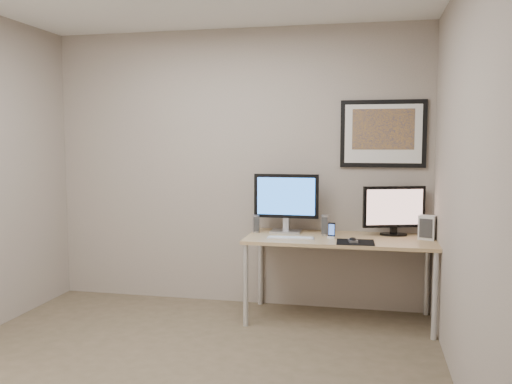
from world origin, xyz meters
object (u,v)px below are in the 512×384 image
at_px(speaker_left, 256,224).
at_px(fan_unit, 427,228).
at_px(desk, 340,245).
at_px(speaker_right, 326,225).
at_px(keyboard, 291,238).
at_px(monitor_tv, 394,209).
at_px(monitor_large, 286,200).
at_px(framed_art, 383,134).
at_px(phone_dock, 332,230).

height_order(speaker_left, fan_unit, fan_unit).
bearing_deg(desk, speaker_right, 146.81).
xyz_separation_m(speaker_left, keyboard, (0.35, -0.24, -0.07)).
relative_size(speaker_left, speaker_right, 0.89).
bearing_deg(fan_unit, desk, -158.07).
relative_size(monitor_tv, keyboard, 1.35).
distance_m(monitor_large, fan_unit, 1.23).
xyz_separation_m(framed_art, fan_unit, (0.37, -0.27, -0.79)).
relative_size(desk, speaker_left, 10.02).
bearing_deg(speaker_right, fan_unit, 6.65).
bearing_deg(speaker_left, monitor_tv, -14.51).
distance_m(phone_dock, keyboard, 0.36).
xyz_separation_m(framed_art, phone_dock, (-0.42, -0.38, -0.82)).
bearing_deg(keyboard, fan_unit, 6.51).
bearing_deg(speaker_left, keyboard, -53.26).
height_order(framed_art, fan_unit, framed_art).
distance_m(desk, speaker_left, 0.78).
bearing_deg(speaker_left, speaker_right, -20.18).
height_order(speaker_left, keyboard, speaker_left).
height_order(monitor_large, fan_unit, monitor_large).
relative_size(speaker_right, keyboard, 0.45).
bearing_deg(desk, keyboard, -160.66).
distance_m(monitor_large, phone_dock, 0.52).
bearing_deg(monitor_tv, fan_unit, -45.00).
bearing_deg(desk, monitor_large, 164.11).
xyz_separation_m(framed_art, monitor_tv, (0.11, -0.14, -0.66)).
bearing_deg(framed_art, keyboard, -147.90).
bearing_deg(speaker_left, monitor_large, -10.00).
xyz_separation_m(framed_art, keyboard, (-0.76, -0.47, -0.88)).
xyz_separation_m(monitor_tv, speaker_left, (-1.21, -0.10, -0.15)).
distance_m(speaker_left, keyboard, 0.43).
relative_size(desk, keyboard, 4.03).
relative_size(framed_art, speaker_left, 4.70).
bearing_deg(phone_dock, desk, 46.04).
distance_m(framed_art, monitor_tv, 0.68).
relative_size(framed_art, phone_dock, 5.56).
relative_size(framed_art, fan_unit, 3.69).
bearing_deg(speaker_right, monitor_tv, 19.01).
bearing_deg(monitor_tv, phone_dock, -173.32).
bearing_deg(framed_art, monitor_tv, -52.58).
distance_m(speaker_left, fan_unit, 1.48).
height_order(monitor_tv, phone_dock, monitor_tv).
bearing_deg(desk, fan_unit, 4.61).
relative_size(monitor_large, speaker_left, 3.65).
relative_size(framed_art, monitor_large, 1.29).
bearing_deg(keyboard, speaker_right, 35.81).
bearing_deg(fan_unit, framed_art, 161.14).
height_order(monitor_large, monitor_tv, monitor_large).
bearing_deg(monitor_large, phone_dock, -23.52).
relative_size(desk, monitor_tv, 2.98).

